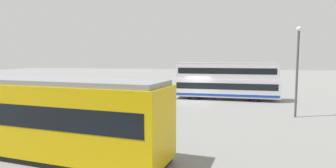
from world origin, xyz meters
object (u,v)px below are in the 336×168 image
Objects in this scene: info_sign at (101,88)px; double_decker_bus at (226,81)px; tram_yellow at (17,114)px; pedestrian_near_railing at (128,100)px; street_lamp at (297,64)px.

double_decker_bus is at bearing -151.76° from info_sign.
info_sign is (1.94, -12.59, -0.24)m from tram_yellow.
pedestrian_near_railing is (7.56, 8.71, -0.98)m from double_decker_bus.
double_decker_bus is 0.72× the size of tram_yellow.
double_decker_bus is 6.19× the size of pedestrian_near_railing.
info_sign is (3.65, -2.69, 0.56)m from pedestrian_near_railing.
double_decker_bus is at bearing -130.96° from pedestrian_near_railing.
tram_yellow is 2.24× the size of street_lamp.
double_decker_bus is 11.57m from pedestrian_near_railing.
street_lamp is (-14.38, -10.78, 2.08)m from tram_yellow.
tram_yellow is 12.74m from info_sign.
info_sign is 16.58m from street_lamp.
tram_yellow is at bearing 36.86° from street_lamp.
double_decker_bus reaches higher than pedestrian_near_railing.
tram_yellow is at bearing 63.51° from double_decker_bus.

